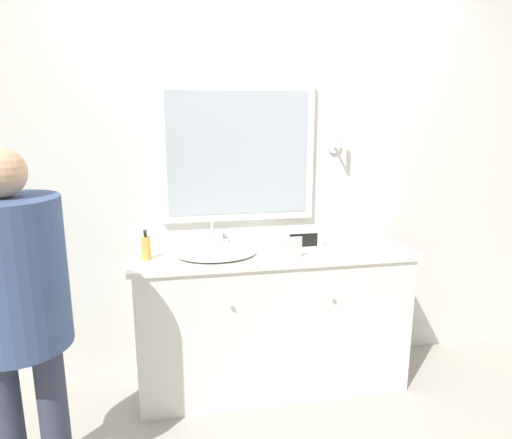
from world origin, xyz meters
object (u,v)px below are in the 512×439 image
Objects in this scene: sink_basin at (216,252)px; picture_frame at (294,247)px; appliance_box at (301,238)px; soap_bottle at (146,248)px; person at (15,294)px.

picture_frame is (0.44, -0.13, 0.04)m from sink_basin.
sink_basin reaches higher than appliance_box.
sink_basin reaches higher than soap_bottle.
soap_bottle is (-0.40, -0.02, 0.05)m from sink_basin.
sink_basin is 1.94× the size of appliance_box.
soap_bottle is at bearing 172.09° from picture_frame.
picture_frame is at bearing -116.26° from appliance_box.
person is at bearing -159.74° from picture_frame.
soap_bottle reaches higher than appliance_box.
appliance_box is (0.94, 0.08, -0.01)m from soap_bottle.
appliance_box is 0.22m from picture_frame.
sink_basin is 0.46m from picture_frame.
person is (-0.51, -0.61, 0.01)m from soap_bottle.
person is (-0.91, -0.63, 0.06)m from sink_basin.
soap_bottle is at bearing -177.55° from sink_basin.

